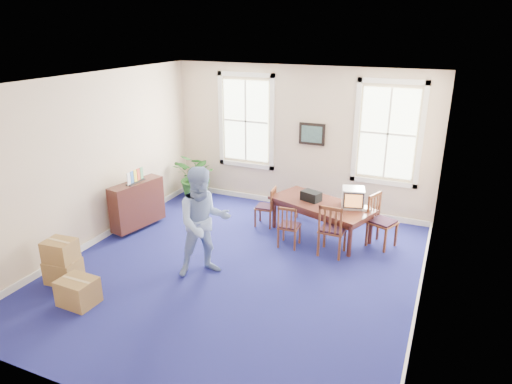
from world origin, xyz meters
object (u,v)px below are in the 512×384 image
at_px(man, 204,222).
at_px(cardboard_boxes, 75,260).
at_px(crt_tv, 353,198).
at_px(credenza, 138,208).
at_px(potted_plant, 197,176).
at_px(chair_near_left, 289,225).
at_px(conference_table, 321,219).

height_order(man, cardboard_boxes, man).
height_order(crt_tv, man, man).
relative_size(crt_tv, cardboard_boxes, 0.33).
height_order(crt_tv, credenza, crt_tv).
xyz_separation_m(man, potted_plant, (-1.88, 2.96, -0.35)).
distance_m(chair_near_left, potted_plant, 3.19).
xyz_separation_m(crt_tv, potted_plant, (-3.86, 0.69, -0.29)).
bearing_deg(conference_table, chair_near_left, -100.66).
distance_m(chair_near_left, credenza, 3.17).
height_order(potted_plant, cardboard_boxes, potted_plant).
bearing_deg(potted_plant, credenza, -98.21).
bearing_deg(credenza, potted_plant, 93.33).
bearing_deg(crt_tv, credenza, -177.83).
relative_size(chair_near_left, cardboard_boxes, 0.62).
bearing_deg(crt_tv, conference_table, 169.75).
bearing_deg(conference_table, man, -101.48).
xyz_separation_m(conference_table, potted_plant, (-3.26, 0.73, 0.24)).
height_order(credenza, potted_plant, potted_plant).
bearing_deg(man, chair_near_left, 16.44).
height_order(crt_tv, potted_plant, potted_plant).
xyz_separation_m(crt_tv, credenza, (-4.14, -1.25, -0.41)).
relative_size(crt_tv, chair_near_left, 0.53).
bearing_deg(credenza, chair_near_left, 20.84).
bearing_deg(conference_table, crt_tv, 24.70).
bearing_deg(cardboard_boxes, crt_tv, 41.62).
distance_m(crt_tv, chair_near_left, 1.34).
xyz_separation_m(crt_tv, cardboard_boxes, (-3.78, -3.36, -0.49)).
distance_m(man, cardboard_boxes, 2.17).
xyz_separation_m(conference_table, chair_near_left, (-0.42, -0.69, 0.08)).
height_order(chair_near_left, credenza, credenza).
xyz_separation_m(conference_table, man, (-1.38, -2.23, 0.60)).
distance_m(man, potted_plant, 3.52).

